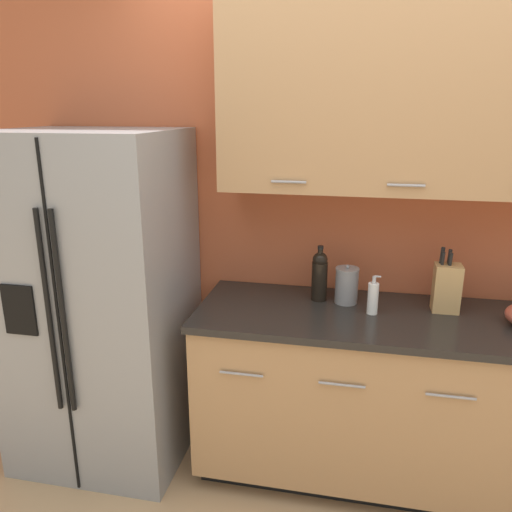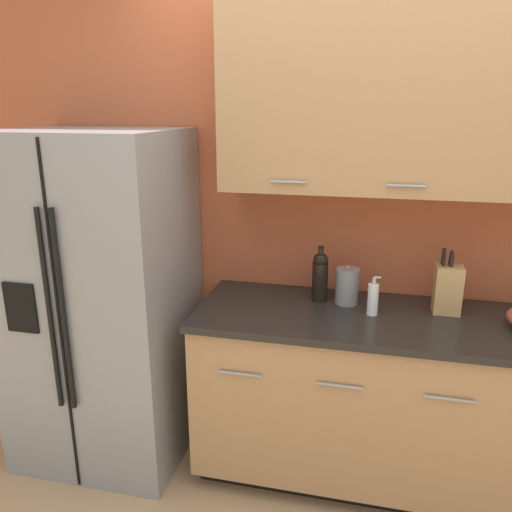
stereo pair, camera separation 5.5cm
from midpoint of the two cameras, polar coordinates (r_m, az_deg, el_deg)
The scene contains 7 objects.
wall_back at distance 2.57m, azimuth 15.04°, elevation 7.70°, with size 10.00×0.39×2.60m.
counter_unit at distance 2.65m, azimuth 15.41°, elevation -15.48°, with size 1.88×0.64×0.90m.
refrigerator at distance 2.74m, azimuth -16.63°, elevation -4.85°, with size 0.86×0.76×1.74m.
knife_block at distance 2.53m, azimuth 21.65°, elevation -3.51°, with size 0.12×0.10×0.31m.
wine_bottle at distance 2.52m, azimuth 7.95°, elevation -2.22°, with size 0.08×0.08×0.28m.
soap_dispenser at distance 2.41m, azimuth 13.86°, elevation -4.78°, with size 0.06×0.05×0.19m.
steel_canister at distance 2.51m, azimuth 10.99°, elevation -3.39°, with size 0.12×0.12×0.20m.
Camera 2 is at (-0.03, -1.54, 1.84)m, focal length 35.00 mm.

